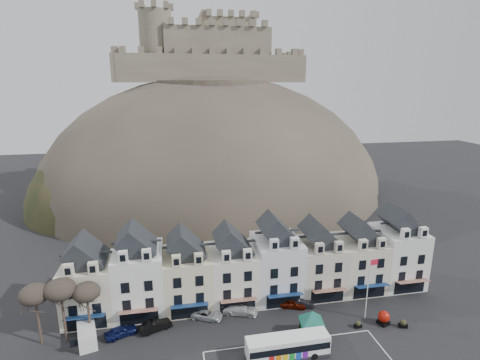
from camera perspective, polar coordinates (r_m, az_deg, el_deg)
The scene contains 19 objects.
townhouse_terrace at distance 58.13m, azimuth 2.42°, elevation -12.79°, with size 54.40×9.35×11.80m.
castle_hill at distance 108.78m, azimuth -3.42°, elevation -2.42°, with size 100.00×76.00×68.00m.
castle at distance 111.08m, azimuth -4.65°, elevation 18.85°, with size 50.20×22.20×22.00m.
tree_left_far at distance 54.09m, azimuth -28.85°, elevation -15.10°, with size 3.61×3.61×8.24m.
tree_left_mid at distance 53.06m, azimuth -25.72°, elevation -14.87°, with size 3.78×3.78×8.64m.
tree_left_near at distance 52.67m, azimuth -22.37°, elevation -15.57°, with size 3.43×3.43×7.84m.
bus at distance 49.30m, azimuth 7.27°, elevation -23.75°, with size 10.08×2.44×2.84m.
bus_shelter at distance 51.71m, azimuth 10.93°, elevation -19.83°, with size 6.11×6.11×3.92m.
red_buoy at distance 57.81m, azimuth 21.05°, elevation -18.98°, with size 1.67×1.67×1.95m.
flagpole at distance 56.10m, azimuth 19.02°, elevation -14.81°, with size 1.33×0.24×9.19m.
white_van at distance 55.01m, azimuth -22.29°, elevation -20.87°, with size 3.24×5.20×2.21m.
planter_west at distance 56.36m, azimuth 17.55°, elevation -20.25°, with size 0.99×0.69×0.98m.
planter_east at distance 58.38m, azimuth 23.60°, elevation -19.44°, with size 1.22×0.81×1.12m.
car_navy at distance 54.76m, azimuth -17.69°, elevation -21.12°, with size 1.65×4.10×1.40m, color #0C1340.
car_black at distance 54.65m, azimuth -12.71°, elevation -20.81°, with size 1.49×4.26×1.40m, color black.
car_silver at distance 55.87m, azimuth -5.07°, elevation -19.69°, with size 2.05×4.39×1.24m, color #B3B6BB.
car_white at distance 56.53m, azimuth -0.03°, elevation -19.02°, with size 2.10×5.17×1.50m, color silver.
car_maroon at distance 58.32m, azimuth 8.00°, elevation -18.11°, with size 1.56×3.88×1.32m, color #4C0F04.
car_charcoal at distance 58.68m, azimuth 9.17°, elevation -17.94°, with size 1.39×3.99×1.31m, color black.
Camera 1 is at (-11.89, -34.16, 32.17)m, focal length 28.00 mm.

